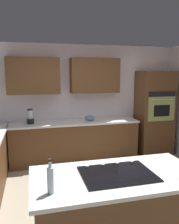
{
  "coord_description": "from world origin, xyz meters",
  "views": [
    {
      "loc": [
        1.02,
        3.2,
        1.95
      ],
      "look_at": [
        -0.09,
        -1.16,
        1.2
      ],
      "focal_mm": 36.96,
      "sensor_mm": 36.0,
      "label": 1
    }
  ],
  "objects_px": {
    "blender": "(30,117)",
    "wall_oven": "(154,113)",
    "mixing_bowl": "(90,118)",
    "oil_bottle": "(50,179)",
    "cooktop": "(117,174)"
  },
  "relations": [
    {
      "from": "wall_oven",
      "to": "cooktop",
      "type": "bearing_deg",
      "value": 53.87
    },
    {
      "from": "blender",
      "to": "mixing_bowl",
      "type": "xyz_separation_m",
      "value": [
        -1.3,
        0.0,
        -0.08
      ]
    },
    {
      "from": "cooktop",
      "to": "oil_bottle",
      "type": "relative_size",
      "value": 2.38
    },
    {
      "from": "blender",
      "to": "wall_oven",
      "type": "bearing_deg",
      "value": 179.63
    },
    {
      "from": "cooktop",
      "to": "oil_bottle",
      "type": "xyz_separation_m",
      "value": [
        0.71,
        0.22,
        0.12
      ]
    },
    {
      "from": "mixing_bowl",
      "to": "oil_bottle",
      "type": "height_order",
      "value": "oil_bottle"
    },
    {
      "from": "wall_oven",
      "to": "mixing_bowl",
      "type": "distance_m",
      "value": 1.6
    },
    {
      "from": "wall_oven",
      "to": "blender",
      "type": "distance_m",
      "value": 2.9
    },
    {
      "from": "wall_oven",
      "to": "cooktop",
      "type": "distance_m",
      "value": 3.43
    },
    {
      "from": "wall_oven",
      "to": "cooktop",
      "type": "xyz_separation_m",
      "value": [
        2.02,
        2.77,
        -0.1
      ]
    },
    {
      "from": "mixing_bowl",
      "to": "oil_bottle",
      "type": "relative_size",
      "value": 0.68
    },
    {
      "from": "blender",
      "to": "oil_bottle",
      "type": "bearing_deg",
      "value": 93.16
    },
    {
      "from": "cooktop",
      "to": "mixing_bowl",
      "type": "xyz_separation_m",
      "value": [
        -0.42,
        -2.79,
        0.05
      ]
    },
    {
      "from": "blender",
      "to": "oil_bottle",
      "type": "distance_m",
      "value": 3.01
    },
    {
      "from": "oil_bottle",
      "to": "cooktop",
      "type": "bearing_deg",
      "value": -162.77
    }
  ]
}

